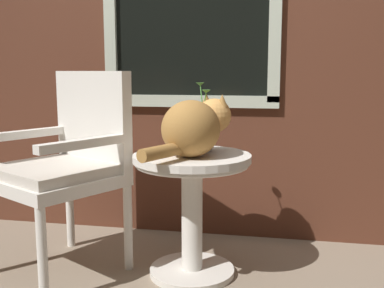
% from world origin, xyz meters
% --- Properties ---
extents(ground_plane, '(6.00, 6.00, 0.00)m').
position_xyz_m(ground_plane, '(0.00, 0.00, 0.00)').
color(ground_plane, gray).
extents(back_wall, '(4.00, 0.07, 2.60)m').
position_xyz_m(back_wall, '(-0.00, 0.71, 1.30)').
color(back_wall, '#562D1E').
rests_on(back_wall, ground_plane).
extents(wicker_side_table, '(0.57, 0.57, 0.61)m').
position_xyz_m(wicker_side_table, '(0.08, 0.10, 0.42)').
color(wicker_side_table, silver).
rests_on(wicker_side_table, ground_plane).
extents(wicker_chair, '(0.73, 0.73, 1.00)m').
position_xyz_m(wicker_chair, '(-0.54, 0.07, 0.56)').
color(wicker_chair, silver).
rests_on(wicker_chair, ground_plane).
extents(cat, '(0.36, 0.56, 0.28)m').
position_xyz_m(cat, '(0.10, 0.06, 0.75)').
color(cat, '#AD7A3D').
rests_on(cat, wicker_side_table).
extents(pewter_vase_with_ivy, '(0.15, 0.15, 0.34)m').
position_xyz_m(pewter_vase_with_ivy, '(0.12, 0.21, 0.71)').
color(pewter_vase_with_ivy, '#99999E').
rests_on(pewter_vase_with_ivy, wicker_side_table).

